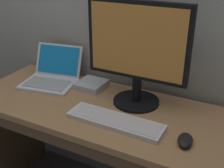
{
  "coord_description": "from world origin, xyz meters",
  "views": [
    {
      "loc": [
        0.62,
        -1.11,
        1.48
      ],
      "look_at": [
        0.05,
        0.0,
        0.89
      ],
      "focal_mm": 46.03,
      "sensor_mm": 36.0,
      "label": 1
    }
  ],
  "objects": [
    {
      "name": "wired_keyboard",
      "position": [
        0.12,
        -0.11,
        0.76
      ],
      "size": [
        0.46,
        0.14,
        0.02
      ],
      "color": "white",
      "rests_on": "desk"
    },
    {
      "name": "desk",
      "position": [
        0.0,
        -0.01,
        0.51
      ],
      "size": [
        1.45,
        0.56,
        0.75
      ],
      "color": "#A87A4C",
      "rests_on": "ground"
    },
    {
      "name": "laptop_white",
      "position": [
        -0.41,
        0.11,
        0.78
      ],
      "size": [
        0.35,
        0.35,
        0.2
      ],
      "color": "white",
      "rests_on": "desk"
    },
    {
      "name": "external_monitor",
      "position": [
        0.13,
        0.11,
        1.04
      ],
      "size": [
        0.51,
        0.24,
        0.53
      ],
      "color": "black",
      "rests_on": "desk"
    },
    {
      "name": "computer_mouse",
      "position": [
        0.45,
        -0.11,
        0.76
      ],
      "size": [
        0.08,
        0.11,
        0.03
      ],
      "primitive_type": "ellipsoid",
      "rotation": [
        0.0,
        0.0,
        0.14
      ],
      "color": "black",
      "rests_on": "desk"
    },
    {
      "name": "external_drive_box",
      "position": [
        -0.17,
        0.17,
        0.76
      ],
      "size": [
        0.16,
        0.16,
        0.03
      ],
      "primitive_type": "cube",
      "rotation": [
        0.0,
        0.0,
        -0.02
      ],
      "color": "silver",
      "rests_on": "desk"
    }
  ]
}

